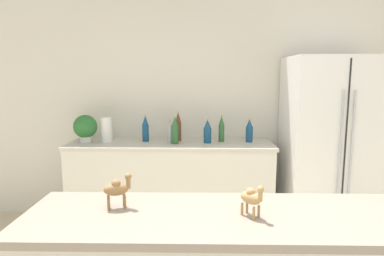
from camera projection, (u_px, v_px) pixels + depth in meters
wall_back at (215, 105)px, 3.86m from camera, size 8.00×0.06×2.55m
back_counter at (171, 184)px, 3.67m from camera, size 2.13×0.63×0.91m
refrigerator at (330, 146)px, 3.49m from camera, size 0.89×0.76×1.79m
potted_plant at (85, 127)px, 3.59m from camera, size 0.25×0.25×0.29m
paper_towel_roll at (107, 130)px, 3.59m from camera, size 0.11×0.11×0.26m
back_bottle_0 at (249, 131)px, 3.60m from camera, size 0.07×0.07×0.25m
back_bottle_1 at (221, 129)px, 3.61m from camera, size 0.06×0.06×0.29m
back_bottle_2 at (178, 127)px, 3.65m from camera, size 0.07×0.07×0.32m
back_bottle_3 at (175, 130)px, 3.50m from camera, size 0.07×0.07×0.29m
back_bottle_4 at (145, 129)px, 3.64m from camera, size 0.07×0.07×0.28m
back_bottle_5 at (170, 132)px, 3.57m from camera, size 0.06×0.06×0.23m
back_bottle_6 at (207, 132)px, 3.55m from camera, size 0.08×0.08×0.25m
camel_figurine at (117, 188)px, 1.57m from camera, size 0.13×0.09×0.16m
camel_figurine_second at (252, 197)px, 1.48m from camera, size 0.11×0.12×0.15m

